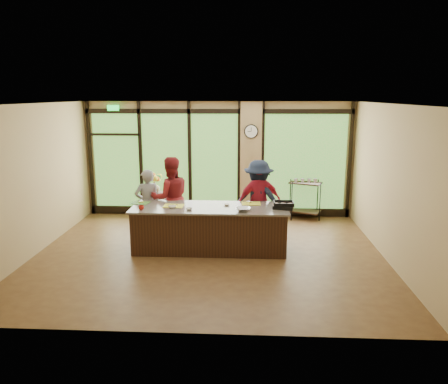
# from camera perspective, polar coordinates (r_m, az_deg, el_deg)

# --- Properties ---
(floor) EXTENTS (7.00, 7.00, 0.00)m
(floor) POSITION_cam_1_polar(r_m,az_deg,el_deg) (8.95, -1.99, -8.14)
(floor) COLOR #4E311B
(floor) RESTS_ON ground
(ceiling) EXTENTS (7.00, 7.00, 0.00)m
(ceiling) POSITION_cam_1_polar(r_m,az_deg,el_deg) (8.37, -2.15, 11.45)
(ceiling) COLOR silver
(ceiling) RESTS_ON back_wall
(back_wall) EXTENTS (7.00, 0.00, 7.00)m
(back_wall) POSITION_cam_1_polar(r_m,az_deg,el_deg) (11.48, -0.75, 4.26)
(back_wall) COLOR tan
(back_wall) RESTS_ON floor
(left_wall) EXTENTS (0.00, 6.00, 6.00)m
(left_wall) POSITION_cam_1_polar(r_m,az_deg,el_deg) (9.50, -23.61, 1.44)
(left_wall) COLOR tan
(left_wall) RESTS_ON floor
(right_wall) EXTENTS (0.00, 6.00, 6.00)m
(right_wall) POSITION_cam_1_polar(r_m,az_deg,el_deg) (8.93, 20.91, 1.00)
(right_wall) COLOR tan
(right_wall) RESTS_ON floor
(window_wall) EXTENTS (6.90, 0.12, 3.00)m
(window_wall) POSITION_cam_1_polar(r_m,az_deg,el_deg) (11.44, 0.06, 3.70)
(window_wall) COLOR tan
(window_wall) RESTS_ON floor
(island_base) EXTENTS (3.10, 1.00, 0.88)m
(island_base) POSITION_cam_1_polar(r_m,az_deg,el_deg) (9.08, -1.85, -4.87)
(island_base) COLOR black
(island_base) RESTS_ON floor
(countertop) EXTENTS (3.20, 1.10, 0.04)m
(countertop) POSITION_cam_1_polar(r_m,az_deg,el_deg) (8.96, -1.87, -2.06)
(countertop) COLOR #70655D
(countertop) RESTS_ON island_base
(wall_clock) EXTENTS (0.36, 0.04, 0.36)m
(wall_clock) POSITION_cam_1_polar(r_m,az_deg,el_deg) (11.24, 3.57, 7.91)
(wall_clock) COLOR black
(wall_clock) RESTS_ON window_wall
(cook_left) EXTENTS (0.67, 0.57, 1.57)m
(cook_left) POSITION_cam_1_polar(r_m,az_deg,el_deg) (9.87, -9.94, -1.55)
(cook_left) COLOR gray
(cook_left) RESTS_ON floor
(cook_midleft) EXTENTS (1.08, 0.97, 1.84)m
(cook_midleft) POSITION_cam_1_polar(r_m,az_deg,el_deg) (9.81, -6.99, -0.73)
(cook_midleft) COLOR maroon
(cook_midleft) RESTS_ON floor
(cook_midright) EXTENTS (1.08, 0.70, 1.70)m
(cook_midright) POSITION_cam_1_polar(r_m,az_deg,el_deg) (9.64, 4.63, -1.34)
(cook_midright) COLOR #B21B32
(cook_midright) RESTS_ON floor
(cook_right) EXTENTS (1.26, 0.89, 1.77)m
(cook_right) POSITION_cam_1_polar(r_m,az_deg,el_deg) (9.71, 4.53, -1.02)
(cook_right) COLOR #161E32
(cook_right) RESTS_ON floor
(roasting_pan) EXTENTS (0.46, 0.39, 0.07)m
(roasting_pan) POSITION_cam_1_polar(r_m,az_deg,el_deg) (8.89, 7.78, -1.91)
(roasting_pan) COLOR black
(roasting_pan) RESTS_ON countertop
(mixing_bowl) EXTENTS (0.32, 0.32, 0.07)m
(mixing_bowl) POSITION_cam_1_polar(r_m,az_deg,el_deg) (8.62, 2.52, -2.27)
(mixing_bowl) COLOR silver
(mixing_bowl) RESTS_ON countertop
(cutting_board_left) EXTENTS (0.41, 0.33, 0.01)m
(cutting_board_left) POSITION_cam_1_polar(r_m,az_deg,el_deg) (9.41, -10.89, -1.40)
(cutting_board_left) COLOR #478530
(cutting_board_left) RESTS_ON countertop
(cutting_board_center) EXTENTS (0.42, 0.32, 0.01)m
(cutting_board_center) POSITION_cam_1_polar(r_m,az_deg,el_deg) (9.06, -6.61, -1.81)
(cutting_board_center) COLOR yellow
(cutting_board_center) RESTS_ON countertop
(cutting_board_right) EXTENTS (0.41, 0.31, 0.01)m
(cutting_board_right) POSITION_cam_1_polar(r_m,az_deg,el_deg) (9.20, 3.56, -1.51)
(cutting_board_right) COLOR yellow
(cutting_board_right) RESTS_ON countertop
(prep_bowl_near) EXTENTS (0.22, 0.22, 0.05)m
(prep_bowl_near) POSITION_cam_1_polar(r_m,az_deg,el_deg) (8.90, -6.77, -1.93)
(prep_bowl_near) COLOR white
(prep_bowl_near) RESTS_ON countertop
(prep_bowl_mid) EXTENTS (0.14, 0.14, 0.04)m
(prep_bowl_mid) POSITION_cam_1_polar(r_m,az_deg,el_deg) (8.72, -4.59, -2.23)
(prep_bowl_mid) COLOR white
(prep_bowl_mid) RESTS_ON countertop
(prep_bowl_far) EXTENTS (0.16, 0.16, 0.03)m
(prep_bowl_far) POSITION_cam_1_polar(r_m,az_deg,el_deg) (9.05, 0.36, -1.67)
(prep_bowl_far) COLOR white
(prep_bowl_far) RESTS_ON countertop
(red_ramekin) EXTENTS (0.14, 0.14, 0.09)m
(red_ramekin) POSITION_cam_1_polar(r_m,az_deg,el_deg) (8.86, -10.75, -2.02)
(red_ramekin) COLOR #AB1911
(red_ramekin) RESTS_ON countertop
(flower_stand) EXTENTS (0.40, 0.40, 0.77)m
(flower_stand) POSITION_cam_1_polar(r_m,az_deg,el_deg) (11.15, -8.98, -2.00)
(flower_stand) COLOR black
(flower_stand) RESTS_ON floor
(flower_vase) EXTENTS (0.27, 0.27, 0.27)m
(flower_vase) POSITION_cam_1_polar(r_m,az_deg,el_deg) (11.03, -9.07, 0.63)
(flower_vase) COLOR olive
(flower_vase) RESTS_ON flower_stand
(bar_cart) EXTENTS (0.89, 0.72, 1.07)m
(bar_cart) POSITION_cam_1_polar(r_m,az_deg,el_deg) (11.47, 10.54, -0.33)
(bar_cart) COLOR black
(bar_cart) RESTS_ON floor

